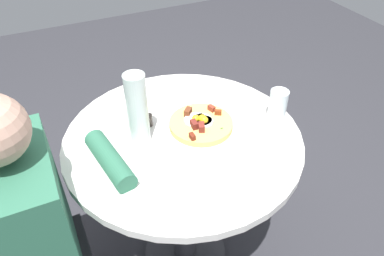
# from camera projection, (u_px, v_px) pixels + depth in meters

# --- Properties ---
(ground_plane) EXTENTS (6.00, 6.00, 0.00)m
(ground_plane) POSITION_uv_depth(u_px,v_px,m) (185.00, 253.00, 1.81)
(ground_plane) COLOR #2D2D33
(dining_table) EXTENTS (0.86, 0.86, 0.76)m
(dining_table) POSITION_uv_depth(u_px,v_px,m) (184.00, 171.00, 1.45)
(dining_table) COLOR silver
(dining_table) RESTS_ON ground_plane
(person_seated) EXTENTS (0.38, 0.47, 1.14)m
(person_seated) POSITION_uv_depth(u_px,v_px,m) (46.00, 251.00, 1.25)
(person_seated) COLOR #2D2D33
(person_seated) RESTS_ON ground_plane
(pizza_plate) EXTENTS (0.28, 0.28, 0.01)m
(pizza_plate) POSITION_uv_depth(u_px,v_px,m) (201.00, 128.00, 1.36)
(pizza_plate) COLOR silver
(pizza_plate) RESTS_ON dining_table
(breakfast_pizza) EXTENTS (0.23, 0.23, 0.05)m
(breakfast_pizza) POSITION_uv_depth(u_px,v_px,m) (201.00, 123.00, 1.35)
(breakfast_pizza) COLOR tan
(breakfast_pizza) RESTS_ON pizza_plate
(bread_plate) EXTENTS (0.15, 0.15, 0.01)m
(bread_plate) POSITION_uv_depth(u_px,v_px,m) (183.00, 185.00, 1.14)
(bread_plate) COLOR white
(bread_plate) RESTS_ON dining_table
(napkin) EXTENTS (0.21, 0.19, 0.00)m
(napkin) POSITION_uv_depth(u_px,v_px,m) (151.00, 101.00, 1.50)
(napkin) COLOR white
(napkin) RESTS_ON dining_table
(fork) EXTENTS (0.17, 0.08, 0.00)m
(fork) POSITION_uv_depth(u_px,v_px,m) (155.00, 100.00, 1.50)
(fork) COLOR silver
(fork) RESTS_ON napkin
(knife) EXTENTS (0.17, 0.08, 0.00)m
(knife) POSITION_uv_depth(u_px,v_px,m) (146.00, 101.00, 1.49)
(knife) COLOR silver
(knife) RESTS_ON napkin
(water_glass) EXTENTS (0.07, 0.07, 0.12)m
(water_glass) POSITION_uv_depth(u_px,v_px,m) (278.00, 105.00, 1.38)
(water_glass) COLOR silver
(water_glass) RESTS_ON dining_table
(water_bottle) EXTENTS (0.07, 0.07, 0.27)m
(water_bottle) POSITION_uv_depth(u_px,v_px,m) (137.00, 110.00, 1.23)
(water_bottle) COLOR silver
(water_bottle) RESTS_ON dining_table
(salt_shaker) EXTENTS (0.03, 0.03, 0.05)m
(salt_shaker) POSITION_uv_depth(u_px,v_px,m) (208.00, 83.00, 1.57)
(salt_shaker) COLOR white
(salt_shaker) RESTS_ON dining_table
(pepper_shaker) EXTENTS (0.03, 0.03, 0.05)m
(pepper_shaker) POSITION_uv_depth(u_px,v_px,m) (149.00, 120.00, 1.37)
(pepper_shaker) COLOR #3F3833
(pepper_shaker) RESTS_ON dining_table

